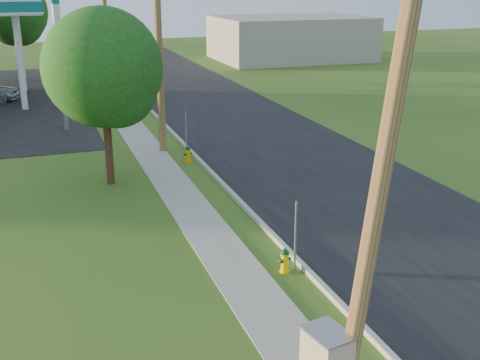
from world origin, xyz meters
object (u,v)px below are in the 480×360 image
object	(u,v)px
utility_pole_far	(106,18)
hydrant_near	(285,260)
utility_pole_mid	(159,40)
price_pylon	(57,22)
hydrant_mid	(188,154)
utility_pole_near	(385,153)
tree_verge	(106,73)
hydrant_far	(142,107)
tree_lot	(15,14)

from	to	relation	value
utility_pole_far	hydrant_near	size ratio (longest dim) A/B	13.45
utility_pole_mid	price_pylon	bearing A→B (deg)	125.34
hydrant_near	hydrant_mid	bearing A→B (deg)	89.59
utility_pole_near	utility_pole_mid	distance (m)	18.00
utility_pole_near	tree_verge	bearing A→B (deg)	101.13
hydrant_mid	hydrant_far	xyz separation A→B (m)	(-0.05, 10.55, -0.03)
tree_lot	price_pylon	bearing A→B (deg)	-83.15
utility_pole_mid	hydrant_near	bearing A→B (deg)	-87.52
utility_pole_near	price_pylon	size ratio (longest dim) A/B	1.38
hydrant_near	hydrant_far	xyz separation A→B (m)	(0.03, 21.22, -0.01)
utility_pole_near	tree_verge	distance (m)	14.38
utility_pole_near	hydrant_far	xyz separation A→B (m)	(0.58, 26.42, -4.47)
hydrant_far	utility_pole_far	bearing A→B (deg)	93.47
utility_pole_mid	hydrant_mid	xyz separation A→B (m)	(0.63, -2.13, -4.59)
utility_pole_near	hydrant_mid	distance (m)	16.49
hydrant_near	hydrant_far	distance (m)	21.22
hydrant_near	hydrant_mid	world-z (taller)	hydrant_mid
hydrant_mid	hydrant_far	bearing A→B (deg)	90.27
utility_pole_far	hydrant_far	size ratio (longest dim) A/B	13.92
price_pylon	tree_verge	bearing A→B (deg)	-83.17
utility_pole_mid	tree_lot	bearing A→B (deg)	104.52
utility_pole_far	price_pylon	world-z (taller)	utility_pole_far
utility_pole_mid	hydrant_far	bearing A→B (deg)	86.06
tree_lot	hydrant_far	world-z (taller)	tree_lot
tree_lot	hydrant_mid	bearing A→B (deg)	-75.32
utility_pole_far	price_pylon	distance (m)	13.11
hydrant_near	hydrant_far	bearing A→B (deg)	89.93
utility_pole_mid	hydrant_far	xyz separation A→B (m)	(0.58, 8.42, -4.62)
utility_pole_near	hydrant_mid	world-z (taller)	utility_pole_near
tree_verge	tree_lot	world-z (taller)	tree_lot
utility_pole_mid	tree_lot	world-z (taller)	utility_pole_mid
utility_pole_near	tree_lot	world-z (taller)	utility_pole_near
hydrant_mid	hydrant_far	size ratio (longest dim) A/B	1.09
utility_pole_mid	utility_pole_far	xyz separation A→B (m)	(0.00, 18.00, -0.15)
utility_pole_mid	price_pylon	size ratio (longest dim) A/B	1.43
utility_pole_near	utility_pole_far	size ratio (longest dim) A/B	1.00
utility_pole_near	hydrant_near	size ratio (longest dim) A/B	13.42
utility_pole_mid	hydrant_mid	distance (m)	5.10
price_pylon	tree_lot	world-z (taller)	tree_lot
hydrant_mid	utility_pole_mid	bearing A→B (deg)	106.45
utility_pole_mid	utility_pole_far	bearing A→B (deg)	90.00
utility_pole_mid	utility_pole_far	world-z (taller)	utility_pole_mid
hydrant_mid	hydrant_far	world-z (taller)	hydrant_mid
utility_pole_far	tree_lot	bearing A→B (deg)	138.59
price_pylon	utility_pole_far	bearing A→B (deg)	72.67
utility_pole_far	tree_lot	distance (m)	8.06
price_pylon	tree_lot	distance (m)	17.96
price_pylon	hydrant_far	distance (m)	7.39
utility_pole_far	tree_verge	world-z (taller)	utility_pole_far
tree_lot	utility_pole_far	bearing A→B (deg)	-41.41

